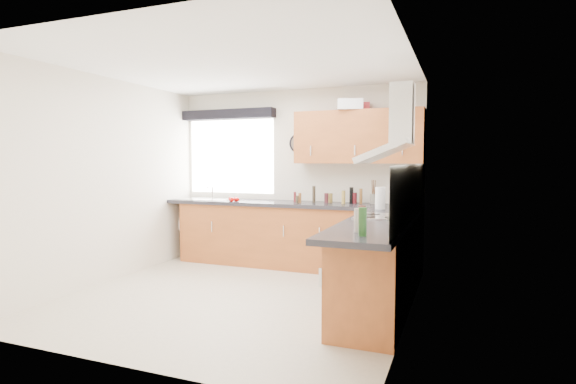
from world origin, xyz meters
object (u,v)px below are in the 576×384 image
at_px(extractor_hood, 394,132).
at_px(washing_machine, 276,238).
at_px(oven, 382,264).
at_px(upper_cabinets, 358,137).

bearing_deg(extractor_hood, washing_machine, 145.85).
bearing_deg(oven, washing_machine, 144.31).
xyz_separation_m(upper_cabinets, washing_machine, (-1.15, -0.10, -1.41)).
bearing_deg(washing_machine, extractor_hood, -43.47).
bearing_deg(extractor_hood, oven, 180.00).
bearing_deg(washing_machine, oven, -45.01).
relative_size(upper_cabinets, washing_machine, 2.16).
distance_m(upper_cabinets, washing_machine, 1.82).
height_order(upper_cabinets, washing_machine, upper_cabinets).
xyz_separation_m(extractor_hood, upper_cabinets, (-0.65, 1.33, 0.03)).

